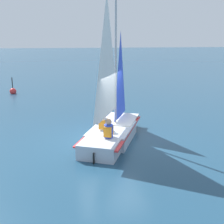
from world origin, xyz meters
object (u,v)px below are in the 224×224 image
object	(u,v)px
sailboat_main	(112,121)
sailor_helm	(103,126)
sailor_crew	(109,134)
buoy_marker	(13,91)

from	to	relation	value
sailboat_main	sailor_helm	bearing A→B (deg)	142.55
sailboat_main	sailor_helm	xyz separation A→B (m)	(0.16, -0.35, -0.14)
sailor_crew	buoy_marker	world-z (taller)	sailor_crew
sailboat_main	sailor_crew	world-z (taller)	sailboat_main
sailor_helm	sailboat_main	bearing A→B (deg)	-37.45
sailboat_main	sailor_helm	world-z (taller)	sailboat_main
sailboat_main	sailor_crew	bearing A→B (deg)	-170.60
sailor_crew	sailor_helm	bearing A→B (deg)	28.41
sailor_helm	sailor_crew	size ratio (longest dim) A/B	1.00
sailboat_main	buoy_marker	size ratio (longest dim) A/B	4.36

